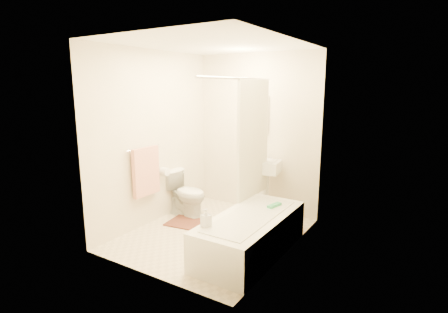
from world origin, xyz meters
The scene contains 17 objects.
floor centered at (0.00, 0.00, 0.00)m, with size 2.40×2.40×0.00m, color beige.
ceiling centered at (0.00, 0.00, 2.40)m, with size 2.40×2.40×0.00m, color white.
wall_back centered at (0.00, 1.20, 1.20)m, with size 2.00×0.02×2.40m, color beige.
wall_left centered at (-1.00, 0.00, 1.20)m, with size 0.02×2.40×2.40m, color beige.
wall_right centered at (1.00, 0.00, 1.20)m, with size 0.02×2.40×2.40m, color beige.
mirror centered at (0.00, 1.18, 1.50)m, with size 0.40×0.03×0.55m, color white.
curtain_rod centered at (0.30, 0.10, 2.00)m, with size 0.03×0.03×1.70m, color silver.
shower_curtain centered at (0.30, 0.50, 1.22)m, with size 0.04×0.80×1.55m, color silver.
towel_bar centered at (-0.96, -0.25, 1.10)m, with size 0.02×0.02×0.60m, color silver.
towel centered at (-0.93, -0.25, 0.78)m, with size 0.06×0.45×0.66m, color #CC7266.
toilet_paper centered at (-0.93, 0.12, 0.70)m, with size 0.12×0.12×0.11m, color white.
toilet centered at (-0.75, 0.37, 0.33)m, with size 0.38×0.68×0.67m, color white.
sink centered at (0.25, 0.95, 0.46)m, with size 0.47×0.38×0.92m, color white, non-canonical shape.
bathtub centered at (0.65, -0.20, 0.23)m, with size 0.70×1.60×0.45m, color white, non-canonical shape.
bath_mat centered at (-0.51, 0.11, 0.01)m, with size 0.57×0.43×0.02m, color #4D2A1B.
soap_bottle centered at (0.39, -0.73, 0.55)m, with size 0.09×0.09×0.20m, color white.
scrub_brush centered at (0.75, 0.21, 0.47)m, with size 0.06×0.22×0.04m, color #38A566.
Camera 1 is at (2.39, -3.57, 1.91)m, focal length 28.00 mm.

